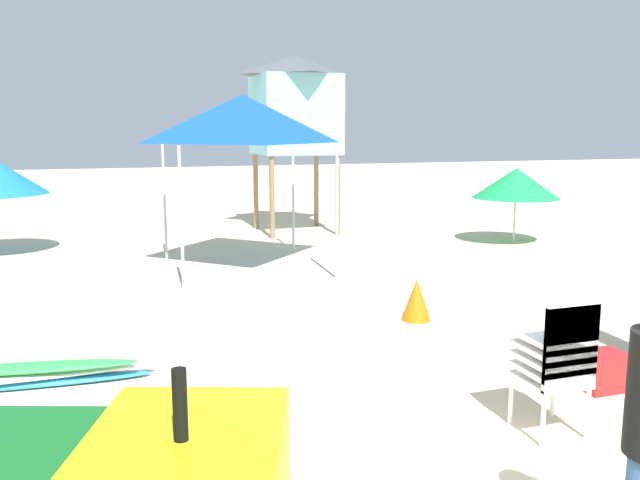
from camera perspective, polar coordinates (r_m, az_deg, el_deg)
The scene contains 7 objects.
stacked_plastic_chairs at distance 5.57m, azimuth 20.03°, elevation -9.14°, with size 0.48×0.48×1.20m.
surfboard_pile at distance 6.97m, azimuth -24.30°, elevation -10.66°, with size 2.45×0.60×0.24m.
popup_canopy at distance 11.48m, azimuth -6.66°, elevation 10.34°, with size 2.54×2.54×3.01m.
lifeguard_tower at distance 15.63m, azimuth -2.18°, elevation 11.59°, with size 1.98×1.98×4.10m.
beach_umbrella_far at distance 14.65m, azimuth 16.60°, elevation 4.74°, with size 1.83×1.83×1.62m.
traffic_cone_near at distance 8.57m, azimuth 8.33°, elevation -5.12°, with size 0.38×0.38×0.54m, color orange.
cooler_box at distance 6.89m, azimuth 23.20°, elevation -10.36°, with size 0.44×0.35×0.35m, color red.
Camera 1 is at (-2.46, -3.26, 2.43)m, focal length 37.01 mm.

